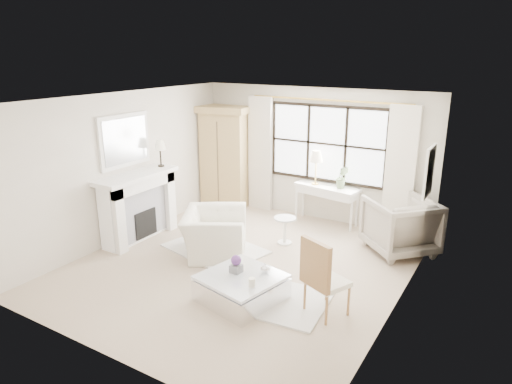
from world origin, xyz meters
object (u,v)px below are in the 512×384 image
club_armchair (214,233)px  console_table (326,205)px  armoire (226,156)px  coffee_table (241,288)px

club_armchair → console_table: bearing=-54.0°
console_table → club_armchair: size_ratio=1.16×
armoire → club_armchair: (1.35, -2.30, -0.76)m
club_armchair → coffee_table: size_ratio=0.98×
club_armchair → armoire: bearing=0.9°
club_armchair → coffee_table: 1.63m
console_table → club_armchair: console_table is taller
coffee_table → console_table: bearing=105.0°
armoire → console_table: (2.42, 0.04, -0.74)m
coffee_table → club_armchair: bearing=151.8°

